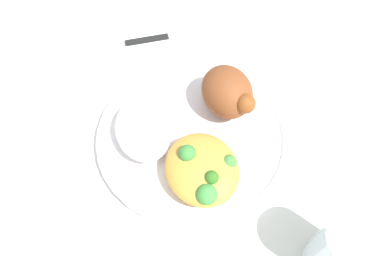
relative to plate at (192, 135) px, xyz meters
The scene contains 8 objects.
ground_plane 0.01m from the plate, ahead, with size 2.00×2.00×0.00m, color silver.
plate is the anchor object (origin of this frame).
roasted_chicken 0.08m from the plate, 111.99° to the left, with size 0.10×0.07×0.07m.
rice_pile 0.08m from the plate, 103.67° to the right, with size 0.11×0.08×0.03m, color white.
mac_cheese_with_broccoli 0.08m from the plate, ahead, with size 0.11×0.10×0.05m.
fork 0.19m from the plate, behind, with size 0.03×0.14×0.01m.
knife 0.22m from the plate, behind, with size 0.04×0.19×0.01m.
water_glass 0.25m from the plate, 23.02° to the left, with size 0.06×0.06×0.10m, color silver.
Camera 1 is at (0.27, -0.10, 0.47)m, focal length 33.78 mm.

